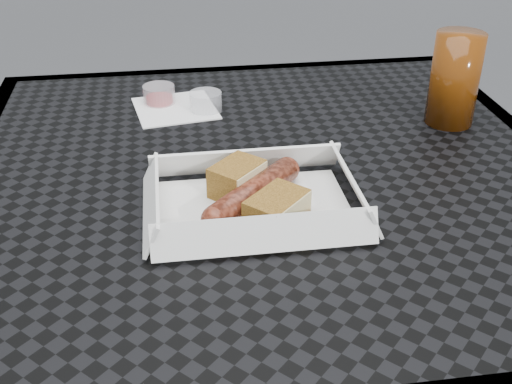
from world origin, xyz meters
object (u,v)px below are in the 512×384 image
Objects in this scene: drink_glass at (455,79)px; bratwurst at (253,193)px; food_tray at (255,208)px; patio_table at (266,218)px.

bratwurst is at bearing -148.55° from drink_glass.
food_tray is 1.63× the size of drink_glass.
food_tray is 0.39m from drink_glass.
food_tray reaches higher than patio_table.
drink_glass is at bearing 20.16° from patio_table.
food_tray is (-0.03, -0.10, 0.08)m from patio_table.
bratwurst is (-0.00, 0.01, 0.02)m from food_tray.
patio_table is at bearing -159.84° from drink_glass.
patio_table is 6.07× the size of bratwurst.
bratwurst reaches higher than food_tray.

